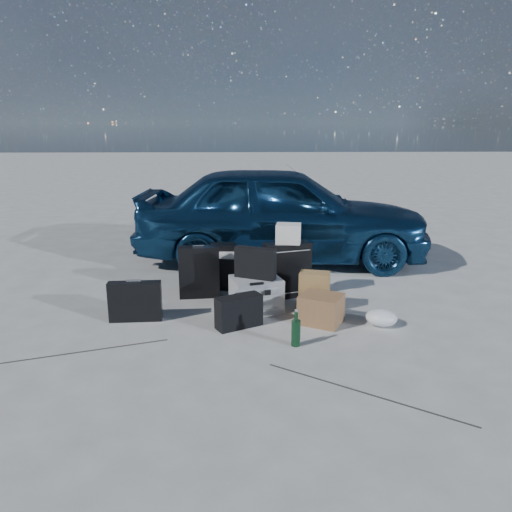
{
  "coord_description": "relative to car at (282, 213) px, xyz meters",
  "views": [
    {
      "loc": [
        0.01,
        -4.42,
        1.9
      ],
      "look_at": [
        0.18,
        0.85,
        0.49
      ],
      "focal_mm": 35.0,
      "sensor_mm": 36.0,
      "label": 1
    }
  ],
  "objects": [
    {
      "name": "plastic_bag",
      "position": [
        0.78,
        -2.41,
        -0.6
      ],
      "size": [
        0.36,
        0.33,
        0.17
      ],
      "primitive_type": "ellipsoid",
      "rotation": [
        0.0,
        0.0,
        -0.29
      ],
      "color": "white",
      "rests_on": "ground"
    },
    {
      "name": "duffel_bag",
      "position": [
        -0.81,
        -1.14,
        -0.49
      ],
      "size": [
        0.84,
        0.57,
        0.39
      ],
      "primitive_type": "cube",
      "rotation": [
        0.0,
        0.0,
        -0.35
      ],
      "color": "black",
      "rests_on": "ground"
    },
    {
      "name": "suitcase_right",
      "position": [
        -0.06,
        -1.55,
        -0.37
      ],
      "size": [
        0.55,
        0.33,
        0.63
      ],
      "primitive_type": "cube",
      "rotation": [
        0.0,
        0.0,
        0.3
      ],
      "color": "black",
      "rests_on": "ground"
    },
    {
      "name": "laptop_bag",
      "position": [
        -0.43,
        -1.96,
        -0.17
      ],
      "size": [
        0.43,
        0.27,
        0.32
      ],
      "primitive_type": "cube",
      "rotation": [
        0.0,
        0.0,
        -0.43
      ],
      "color": "black",
      "rests_on": "pelican_case"
    },
    {
      "name": "kraft_bag",
      "position": [
        0.19,
        -1.96,
        -0.48
      ],
      "size": [
        0.34,
        0.26,
        0.41
      ],
      "primitive_type": "cube",
      "rotation": [
        0.0,
        0.0,
        -0.26
      ],
      "color": "#A78C48",
      "rests_on": "ground"
    },
    {
      "name": "flat_box_white",
      "position": [
        -0.8,
        -1.16,
        -0.26
      ],
      "size": [
        0.49,
        0.4,
        0.08
      ],
      "primitive_type": "cube",
      "rotation": [
        0.0,
        0.0,
        -0.19
      ],
      "color": "silver",
      "rests_on": "duffel_bag"
    },
    {
      "name": "ground",
      "position": [
        -0.59,
        -2.45,
        -0.68
      ],
      "size": [
        60.0,
        60.0,
        0.0
      ],
      "primitive_type": "plane",
      "color": "beige",
      "rests_on": "ground"
    },
    {
      "name": "cardboard_box",
      "position": [
        0.2,
        -2.32,
        -0.54
      ],
      "size": [
        0.5,
        0.48,
        0.29
      ],
      "primitive_type": "cube",
      "rotation": [
        0.0,
        0.0,
        -0.49
      ],
      "color": "#9B6E43",
      "rests_on": "ground"
    },
    {
      "name": "flat_box_black",
      "position": [
        -0.79,
        -1.18,
        -0.19
      ],
      "size": [
        0.29,
        0.21,
        0.06
      ],
      "primitive_type": "cube",
      "rotation": [
        0.0,
        0.0,
        -0.0
      ],
      "color": "black",
      "rests_on": "flat_box_white"
    },
    {
      "name": "messenger_bag",
      "position": [
        -0.6,
        -2.4,
        -0.53
      ],
      "size": [
        0.47,
        0.36,
        0.31
      ],
      "primitive_type": "cube",
      "rotation": [
        0.0,
        0.0,
        0.49
      ],
      "color": "black",
      "rests_on": "ground"
    },
    {
      "name": "pelican_case",
      "position": [
        -0.42,
        -1.96,
        -0.51
      ],
      "size": [
        0.58,
        0.52,
        0.36
      ],
      "primitive_type": "cube",
      "rotation": [
        0.0,
        0.0,
        0.28
      ],
      "color": "#929596",
      "rests_on": "ground"
    },
    {
      "name": "briefcase",
      "position": [
        -1.62,
        -2.2,
        -0.48
      ],
      "size": [
        0.52,
        0.14,
        0.4
      ],
      "primitive_type": "cube",
      "rotation": [
        0.0,
        0.0,
        0.04
      ],
      "color": "black",
      "rests_on": "ground"
    },
    {
      "name": "green_bottle",
      "position": [
        -0.1,
        -2.83,
        -0.52
      ],
      "size": [
        0.09,
        0.09,
        0.32
      ],
      "primitive_type": "cylinder",
      "rotation": [
        0.0,
        0.0,
        0.06
      ],
      "color": "black",
      "rests_on": "ground"
    },
    {
      "name": "suitcase_left",
      "position": [
        -1.05,
        -1.52,
        -0.39
      ],
      "size": [
        0.46,
        0.2,
        0.58
      ],
      "primitive_type": "cube",
      "rotation": [
        0.0,
        0.0,
        0.09
      ],
      "color": "black",
      "rests_on": "ground"
    },
    {
      "name": "white_carton",
      "position": [
        -0.05,
        -1.55,
        0.05
      ],
      "size": [
        0.3,
        0.25,
        0.21
      ],
      "primitive_type": "cube",
      "rotation": [
        0.0,
        0.0,
        -0.16
      ],
      "color": "silver",
      "rests_on": "suitcase_right"
    },
    {
      "name": "car",
      "position": [
        0.0,
        0.0,
        0.0
      ],
      "size": [
        4.11,
        1.87,
        1.37
      ],
      "primitive_type": "imported",
      "rotation": [
        0.0,
        0.0,
        1.51
      ],
      "color": "navy",
      "rests_on": "ground"
    }
  ]
}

